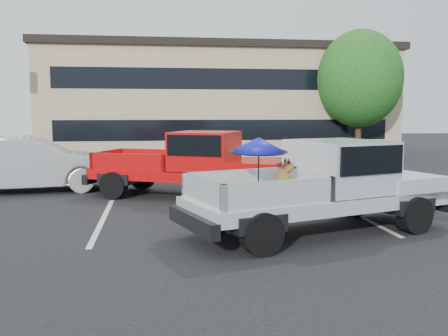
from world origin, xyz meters
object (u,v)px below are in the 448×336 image
(red_pickup, at_px, (200,162))
(silver_sedan, at_px, (31,164))
(tree_right, at_px, (360,79))
(tree_back, at_px, (270,83))
(silver_pickup, at_px, (330,181))

(red_pickup, distance_m, silver_sedan, 5.39)
(tree_right, xyz_separation_m, tree_back, (-3.00, 8.00, 0.20))
(red_pickup, bearing_deg, tree_back, 95.84)
(tree_back, height_order, red_pickup, tree_back)
(tree_right, distance_m, silver_sedan, 17.74)
(red_pickup, bearing_deg, tree_right, 74.38)
(tree_back, relative_size, silver_pickup, 1.18)
(red_pickup, xyz_separation_m, silver_sedan, (-5.08, 1.79, -0.18))
(silver_pickup, distance_m, red_pickup, 5.02)
(tree_right, distance_m, silver_pickup, 17.63)
(tree_right, relative_size, red_pickup, 1.12)
(tree_right, bearing_deg, red_pickup, -130.14)
(silver_pickup, bearing_deg, silver_sedan, 121.33)
(silver_sedan, bearing_deg, red_pickup, -118.10)
(silver_pickup, distance_m, silver_sedan, 9.68)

